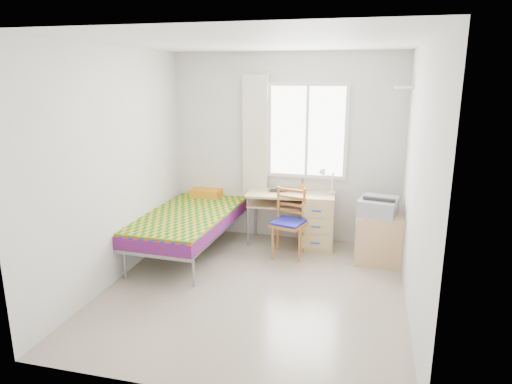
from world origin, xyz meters
TOP-DOWN VIEW (x-y plane):
  - floor at (0.00, 0.00)m, footprint 3.50×3.50m
  - ceiling at (0.00, 0.00)m, footprint 3.50×3.50m
  - wall_back at (0.00, 1.75)m, footprint 3.20×0.00m
  - wall_left at (-1.60, 0.00)m, footprint 0.00×3.50m
  - wall_right at (1.60, 0.00)m, footprint 0.00×3.50m
  - window at (0.30, 1.73)m, footprint 1.10×0.04m
  - curtain at (-0.42, 1.68)m, footprint 0.35×0.05m
  - floating_shelf at (1.49, 1.40)m, footprint 0.20×0.32m
  - bed at (-1.10, 0.96)m, footprint 1.12×2.25m
  - desk at (0.45, 1.47)m, footprint 1.21×0.62m
  - chair at (0.19, 1.08)m, footprint 0.47×0.47m
  - cabinet at (1.32, 1.14)m, footprint 0.57×0.51m
  - printer at (1.29, 1.15)m, footprint 0.52×0.58m
  - laptop at (-0.01, 1.49)m, footprint 0.35×0.29m
  - pen_cup at (0.27, 1.59)m, footprint 0.09×0.09m
  - task_lamp at (0.62, 1.44)m, footprint 0.22×0.31m
  - book at (-0.02, 1.49)m, footprint 0.17×0.23m

SIDE VIEW (x-z plane):
  - floor at x=0.00m, z-range 0.00..0.00m
  - cabinet at x=1.32m, z-range 0.00..0.61m
  - desk at x=0.45m, z-range 0.03..0.77m
  - bed at x=-1.10m, z-range -0.02..0.94m
  - chair at x=0.19m, z-range 0.05..0.94m
  - book at x=-0.02m, z-range 0.58..0.60m
  - printer at x=1.29m, z-range 0.61..0.83m
  - laptop at x=-0.01m, z-range 0.74..0.76m
  - pen_cup at x=0.27m, z-range 0.74..0.84m
  - task_lamp at x=0.62m, z-range 0.78..1.16m
  - wall_left at x=-1.60m, z-range -0.45..3.05m
  - wall_right at x=1.60m, z-range -0.45..3.05m
  - wall_back at x=0.00m, z-range -0.30..2.90m
  - curtain at x=-0.42m, z-range 0.60..2.30m
  - window at x=0.30m, z-range 0.90..2.20m
  - floating_shelf at x=1.49m, z-range 2.13..2.17m
  - ceiling at x=0.00m, z-range 2.60..2.60m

